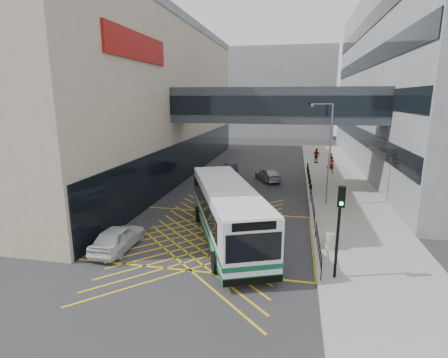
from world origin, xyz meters
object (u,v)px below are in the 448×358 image
Objects in this scene: bus at (227,211)px; car_white at (118,238)px; pedestrian_a at (331,165)px; pedestrian_c at (316,156)px; car_silver at (268,174)px; car_dark at (231,169)px; street_lamp at (328,148)px; traffic_light at (339,219)px; pedestrian_b at (331,161)px; litter_bin at (329,241)px.

bus reaches higher than car_white.
bus is at bearing 57.99° from pedestrian_a.
bus reaches higher than pedestrian_c.
pedestrian_a reaches higher than pedestrian_c.
car_silver is 2.12× the size of pedestrian_a.
car_silver is at bearing 139.12° from car_dark.
street_lamp reaches higher than pedestrian_c.
traffic_light is 29.43m from pedestrian_c.
street_lamp reaches higher than car_silver.
pedestrian_a is at bearing -172.46° from car_silver.
traffic_light is (4.54, -19.29, 2.35)m from car_silver.
traffic_light is at bearing -92.98° from pedestrian_b.
pedestrian_b is (0.26, 2.92, -0.08)m from pedestrian_a.
pedestrian_b is (13.39, 25.06, 0.33)m from car_white.
traffic_light reaches higher than car_white.
car_white is at bearing -116.52° from pedestrian_b.
litter_bin is 0.48× the size of pedestrian_a.
car_silver is 9.65m from pedestrian_b.
car_white is 20.37m from car_dark.
bus is 15.51m from car_silver.
bus is 17.84m from car_dark.
bus reaches higher than car_silver.
litter_bin is at bearing -168.82° from car_white.
car_white reaches higher than litter_bin.
pedestrian_a is 1.09× the size of pedestrian_b.
pedestrian_c reaches higher than pedestrian_b.
pedestrian_a is (6.38, 4.07, 0.49)m from car_silver.
bus is 2.89× the size of car_dark.
pedestrian_c is (-1.19, 6.00, -0.03)m from pedestrian_a.
car_silver is at bearing 63.55° from bus.
traffic_light is at bearing 98.17° from car_dark.
bus is at bearing -144.10° from street_lamp.
pedestrian_c is (0.66, 29.36, -1.90)m from traffic_light.
traffic_light is 2.48× the size of pedestrian_b.
pedestrian_a is 2.93m from pedestrian_b.
litter_bin is at bearing 80.90° from car_silver.
car_dark is 2.22× the size of pedestrian_c.
traffic_light is (5.73, -3.87, 1.23)m from bus.
bus is 2.72× the size of traffic_light.
street_lamp is (6.09, 7.76, 2.74)m from bus.
bus is at bearing 85.70° from car_dark.
bus is at bearing -153.45° from car_white.
car_white is at bearing -169.80° from litter_bin.
litter_bin is 26.12m from pedestrian_c.
pedestrian_b is (2.08, 23.03, 0.41)m from litter_bin.
pedestrian_b is at bearing -105.76° from pedestrian_a.
car_white is at bearing -176.44° from bus.
traffic_light is (8.75, -21.42, 2.34)m from car_dark.
bus is at bearing 60.61° from car_silver.
litter_bin is at bearing 89.54° from traffic_light.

